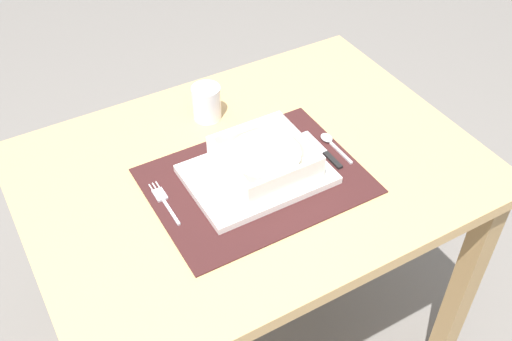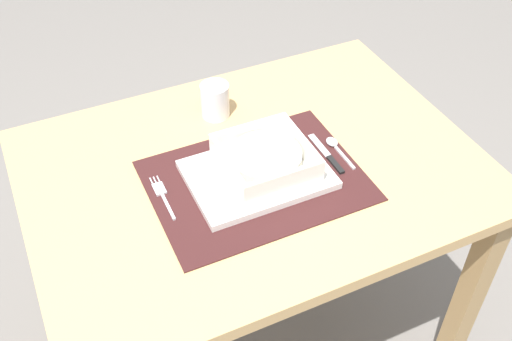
{
  "view_description": "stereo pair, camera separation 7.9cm",
  "coord_description": "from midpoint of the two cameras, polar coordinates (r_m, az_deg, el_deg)",
  "views": [
    {
      "loc": [
        -0.47,
        -0.84,
        1.6
      ],
      "look_at": [
        -0.02,
        -0.04,
        0.75
      ],
      "focal_mm": 42.57,
      "sensor_mm": 36.0,
      "label": 1
    },
    {
      "loc": [
        -0.4,
        -0.88,
        1.6
      ],
      "look_at": [
        -0.02,
        -0.04,
        0.75
      ],
      "focal_mm": 42.57,
      "sensor_mm": 36.0,
      "label": 2
    }
  ],
  "objects": [
    {
      "name": "spoon",
      "position": [
        1.36,
        9.04,
        2.34
      ],
      "size": [
        0.02,
        0.11,
        0.01
      ],
      "rotation": [
        0.0,
        0.0,
        0.03
      ],
      "color": "silver",
      "rests_on": "placemat"
    },
    {
      "name": "dining_table",
      "position": [
        1.37,
        1.45,
        -2.89
      ],
      "size": [
        0.97,
        0.71,
        0.72
      ],
      "color": "tan",
      "rests_on": "ground"
    },
    {
      "name": "fork",
      "position": [
        1.24,
        -7.05,
        -2.26
      ],
      "size": [
        0.02,
        0.13,
        0.0
      ],
      "rotation": [
        0.0,
        0.0,
        0.08
      ],
      "color": "silver",
      "rests_on": "placemat"
    },
    {
      "name": "placemat",
      "position": [
        1.27,
        1.78,
        -1.0
      ],
      "size": [
        0.44,
        0.33,
        0.0
      ],
      "primitive_type": "cube",
      "color": "#381919",
      "rests_on": "dining_table"
    },
    {
      "name": "porridge_bowl",
      "position": [
        1.25,
        2.7,
        0.94
      ],
      "size": [
        0.18,
        0.18,
        0.06
      ],
      "color": "white",
      "rests_on": "serving_plate"
    },
    {
      "name": "drinking_glass",
      "position": [
        1.42,
        -2.26,
        6.4
      ],
      "size": [
        0.07,
        0.07,
        0.08
      ],
      "color": "white",
      "rests_on": "dining_table"
    },
    {
      "name": "butter_knife",
      "position": [
        1.33,
        8.49,
        1.32
      ],
      "size": [
        0.01,
        0.14,
        0.01
      ],
      "rotation": [
        0.0,
        0.0,
        -0.06
      ],
      "color": "black",
      "rests_on": "placemat"
    },
    {
      "name": "serving_plate",
      "position": [
        1.27,
        1.91,
        -0.41
      ],
      "size": [
        0.29,
        0.21,
        0.02
      ],
      "primitive_type": "cube",
      "color": "white",
      "rests_on": "placemat"
    }
  ]
}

